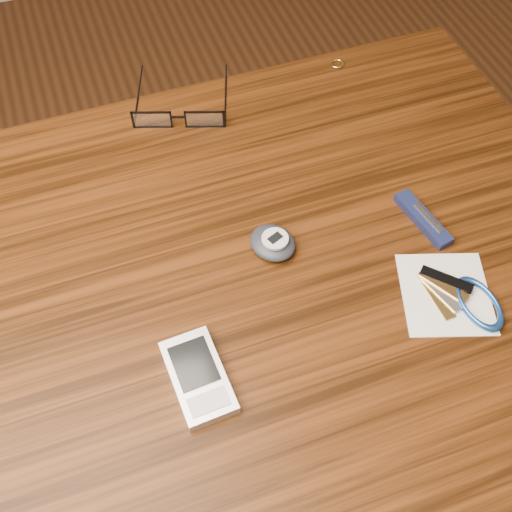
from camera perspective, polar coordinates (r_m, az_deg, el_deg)
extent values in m
plane|color=#472814|center=(1.44, -2.32, -19.09)|extent=(3.80, 3.80, 0.00)
cube|color=#361A08|center=(0.76, -4.16, -3.70)|extent=(1.00, 0.70, 0.03)
cylinder|color=#4C2814|center=(1.34, 11.52, 3.89)|extent=(0.05, 0.05, 0.71)
cube|color=black|center=(0.92, -9.22, 11.88)|extent=(0.05, 0.02, 0.03)
cube|color=white|center=(0.92, -9.22, 11.88)|extent=(0.05, 0.02, 0.02)
cylinder|color=black|center=(0.98, -10.43, 13.90)|extent=(0.05, 0.13, 0.00)
cube|color=black|center=(0.91, -4.60, 12.02)|extent=(0.05, 0.02, 0.03)
cube|color=white|center=(0.91, -4.60, 12.02)|extent=(0.05, 0.02, 0.02)
cylinder|color=black|center=(0.96, -2.73, 14.16)|extent=(0.05, 0.13, 0.00)
cube|color=black|center=(0.91, -6.95, 12.15)|extent=(0.02, 0.01, 0.00)
torus|color=tan|center=(1.02, 7.23, 16.59)|extent=(0.03, 0.03, 0.00)
cube|color=silver|center=(0.69, -5.16, -10.67)|extent=(0.06, 0.10, 0.01)
cube|color=black|center=(0.68, -5.57, -9.50)|extent=(0.04, 0.06, 0.00)
cube|color=#9FA0A6|center=(0.67, -4.24, -12.79)|extent=(0.04, 0.02, 0.00)
ellipsoid|color=#1F222A|center=(0.77, 1.49, 1.18)|extent=(0.07, 0.07, 0.02)
cylinder|color=#A6A9AF|center=(0.76, 1.71, 1.53)|extent=(0.03, 0.03, 0.00)
cube|color=black|center=(0.76, 1.71, 1.63)|extent=(0.02, 0.02, 0.00)
cube|color=silver|center=(0.77, 16.49, -3.23)|extent=(0.13, 0.14, 0.00)
torus|color=#1B4A9D|center=(0.77, 19.19, -4.01)|extent=(0.06, 0.06, 0.01)
cube|color=olive|center=(0.76, 15.80, -3.53)|extent=(0.02, 0.06, 0.00)
cube|color=silver|center=(0.77, 16.07, -3.02)|extent=(0.03, 0.06, 0.00)
cube|color=#A3773A|center=(0.77, 16.33, -2.50)|extent=(0.04, 0.06, 0.00)
cube|color=black|center=(0.77, 16.59, -2.00)|extent=(0.05, 0.05, 0.00)
cube|color=#121936|center=(0.82, 14.61, 3.21)|extent=(0.04, 0.09, 0.01)
cube|color=silver|center=(0.82, 15.09, 3.32)|extent=(0.01, 0.05, 0.00)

